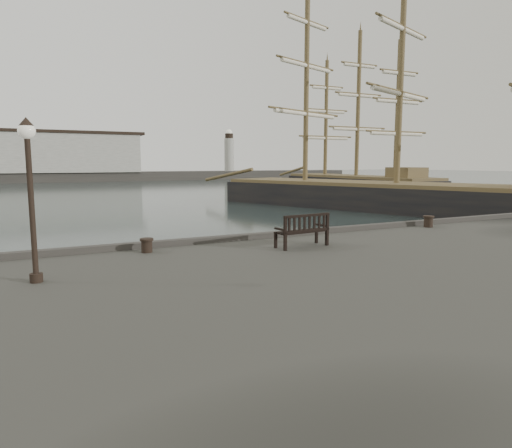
{
  "coord_description": "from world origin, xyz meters",
  "views": [
    {
      "loc": [
        -7.99,
        -13.39,
        4.05
      ],
      "look_at": [
        -1.45,
        -0.5,
        2.1
      ],
      "focal_mm": 32.0,
      "sensor_mm": 36.0,
      "label": 1
    }
  ],
  "objects_px": {
    "bollard_left": "(147,245)",
    "bench": "(302,237)",
    "lamp_post": "(30,178)",
    "tall_ship_main": "(396,203)",
    "tall_ship_far": "(356,189)",
    "bollard_right": "(428,221)"
  },
  "relations": [
    {
      "from": "bench",
      "to": "bollard_right",
      "type": "distance_m",
      "value": 6.79
    },
    {
      "from": "bollard_right",
      "to": "lamp_post",
      "type": "xyz_separation_m",
      "value": [
        -13.83,
        -2.23,
        1.96
      ]
    },
    {
      "from": "lamp_post",
      "to": "tall_ship_far",
      "type": "xyz_separation_m",
      "value": [
        37.46,
        35.58,
        -3.01
      ]
    },
    {
      "from": "lamp_post",
      "to": "bench",
      "type": "bearing_deg",
      "value": 7.2
    },
    {
      "from": "bench",
      "to": "lamp_post",
      "type": "distance_m",
      "value": 7.47
    },
    {
      "from": "tall_ship_main",
      "to": "bench",
      "type": "bearing_deg",
      "value": -159.77
    },
    {
      "from": "bollard_left",
      "to": "tall_ship_main",
      "type": "distance_m",
      "value": 30.18
    },
    {
      "from": "lamp_post",
      "to": "tall_ship_main",
      "type": "bearing_deg",
      "value": 33.75
    },
    {
      "from": "bollard_right",
      "to": "tall_ship_main",
      "type": "bearing_deg",
      "value": 49.27
    },
    {
      "from": "bollard_right",
      "to": "lamp_post",
      "type": "distance_m",
      "value": 14.14
    },
    {
      "from": "bench",
      "to": "tall_ship_far",
      "type": "relative_size",
      "value": 0.07
    },
    {
      "from": "bollard_left",
      "to": "bench",
      "type": "bearing_deg",
      "value": -16.1
    },
    {
      "from": "bollard_right",
      "to": "tall_ship_main",
      "type": "distance_m",
      "value": 21.81
    },
    {
      "from": "bench",
      "to": "bollard_left",
      "type": "height_order",
      "value": "bench"
    },
    {
      "from": "bench",
      "to": "bollard_left",
      "type": "bearing_deg",
      "value": 158.08
    },
    {
      "from": "bench",
      "to": "bollard_right",
      "type": "height_order",
      "value": "bench"
    },
    {
      "from": "bollard_left",
      "to": "lamp_post",
      "type": "height_order",
      "value": "lamp_post"
    },
    {
      "from": "lamp_post",
      "to": "tall_ship_main",
      "type": "distance_m",
      "value": 33.86
    },
    {
      "from": "bollard_right",
      "to": "lamp_post",
      "type": "bearing_deg",
      "value": -170.82
    },
    {
      "from": "bollard_left",
      "to": "bollard_right",
      "type": "height_order",
      "value": "bollard_right"
    },
    {
      "from": "bench",
      "to": "lamp_post",
      "type": "relative_size",
      "value": 0.51
    },
    {
      "from": "tall_ship_far",
      "to": "tall_ship_main",
      "type": "bearing_deg",
      "value": -117.81
    }
  ]
}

